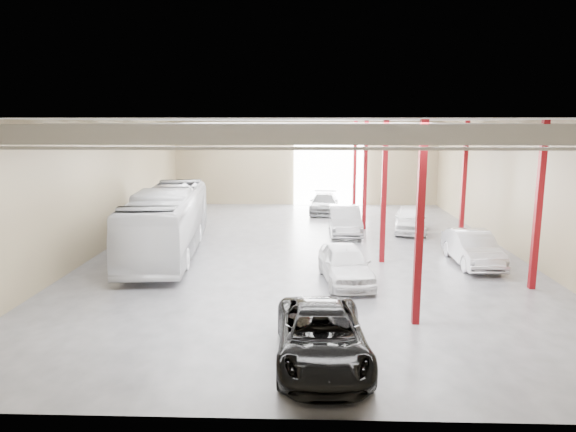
# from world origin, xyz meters

# --- Properties ---
(depot_shell) EXTENTS (22.12, 32.12, 7.06)m
(depot_shell) POSITION_xyz_m (0.13, 0.48, 4.98)
(depot_shell) COLOR #49484D
(depot_shell) RESTS_ON ground
(coach_bus) EXTENTS (4.14, 12.74, 3.49)m
(coach_bus) POSITION_xyz_m (-7.31, -0.68, 1.74)
(coach_bus) COLOR silver
(coach_bus) RESTS_ON ground
(black_sedan) EXTENTS (2.82, 5.72, 1.56)m
(black_sedan) POSITION_xyz_m (0.44, -13.00, 0.78)
(black_sedan) COLOR black
(black_sedan) RESTS_ON ground
(car_row_a) EXTENTS (2.52, 5.06, 1.66)m
(car_row_a) POSITION_xyz_m (1.71, -5.37, 0.83)
(car_row_a) COLOR white
(car_row_a) RESTS_ON ground
(car_row_b) EXTENTS (1.85, 5.24, 1.72)m
(car_row_b) POSITION_xyz_m (2.42, 4.50, 0.86)
(car_row_b) COLOR #A3A3A8
(car_row_b) RESTS_ON ground
(car_row_c) EXTENTS (2.48, 5.26, 1.48)m
(car_row_c) POSITION_xyz_m (1.41, 12.00, 0.74)
(car_row_c) COLOR slate
(car_row_c) RESTS_ON ground
(car_right_near) EXTENTS (1.83, 5.05, 1.65)m
(car_right_near) POSITION_xyz_m (8.16, -2.33, 0.83)
(car_right_near) COLOR silver
(car_right_near) RESTS_ON ground
(car_right_far) EXTENTS (2.76, 5.07, 1.63)m
(car_right_far) POSITION_xyz_m (6.64, 5.28, 0.82)
(car_right_far) COLOR white
(car_right_far) RESTS_ON ground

